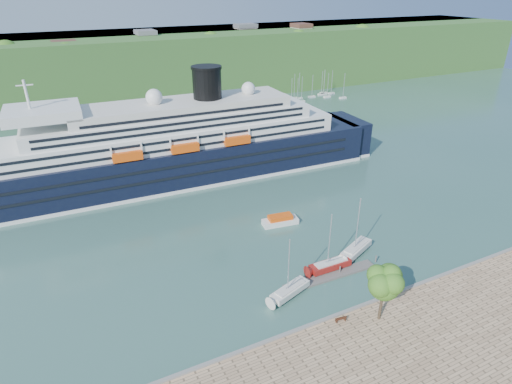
{
  "coord_description": "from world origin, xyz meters",
  "views": [
    {
      "loc": [
        -29.27,
        -35.78,
        42.16
      ],
      "look_at": [
        3.25,
        30.0,
        6.12
      ],
      "focal_mm": 30.0,
      "sensor_mm": 36.0,
      "label": 1
    }
  ],
  "objects": [
    {
      "name": "sailboat_white_near",
      "position": [
        -2.31,
        7.33,
        4.88
      ],
      "size": [
        7.83,
        4.34,
        9.75
      ],
      "primitive_type": null,
      "rotation": [
        0.0,
        0.0,
        0.32
      ],
      "color": "silver",
      "rests_on": "ground"
    },
    {
      "name": "floating_pontoon",
      "position": [
        5.77,
        8.41,
        0.18
      ],
      "size": [
        16.27,
        2.38,
        0.36
      ],
      "primitive_type": null,
      "rotation": [
        0.0,
        0.0,
        -0.02
      ],
      "color": "slate",
      "rests_on": "ground"
    },
    {
      "name": "sailboat_white_far",
      "position": [
        13.41,
        11.72,
        5.27
      ],
      "size": [
        8.4,
        5.32,
        10.55
      ],
      "primitive_type": null,
      "rotation": [
        0.0,
        0.0,
        0.41
      ],
      "color": "silver",
      "rests_on": "ground"
    },
    {
      "name": "tender_launch",
      "position": [
        6.7,
        26.43,
        0.97
      ],
      "size": [
        7.29,
        3.32,
        1.94
      ],
      "primitive_type": null,
      "rotation": [
        0.0,
        0.0,
        -0.13
      ],
      "color": "#E34D0D",
      "rests_on": "ground"
    },
    {
      "name": "cruise_ship",
      "position": [
        -8.37,
        56.09,
        12.88
      ],
      "size": [
        115.24,
        20.85,
        25.76
      ],
      "primitive_type": null,
      "rotation": [
        0.0,
        0.0,
        -0.04
      ],
      "color": "black",
      "rests_on": "ground"
    },
    {
      "name": "sailboat_red",
      "position": [
        6.7,
        9.87,
        5.06
      ],
      "size": [
        7.84,
        2.22,
        10.12
      ],
      "primitive_type": null,
      "rotation": [
        0.0,
        0.0,
        -0.01
      ],
      "color": "maroon",
      "rests_on": "ground"
    },
    {
      "name": "far_hillside",
      "position": [
        0.0,
        145.0,
        12.0
      ],
      "size": [
        400.0,
        50.0,
        24.0
      ],
      "primitive_type": "cube",
      "color": "#336126",
      "rests_on": "ground"
    },
    {
      "name": "promenade_tree",
      "position": [
        5.56,
        -3.14,
        5.65
      ],
      "size": [
        5.61,
        5.61,
        9.29
      ],
      "primitive_type": null,
      "color": "#2A6219",
      "rests_on": "promenade"
    },
    {
      "name": "ground",
      "position": [
        0.0,
        0.0,
        0.0
      ],
      "size": [
        400.0,
        400.0,
        0.0
      ],
      "primitive_type": "plane",
      "color": "#31584E",
      "rests_on": "ground"
    },
    {
      "name": "quay_coping",
      "position": [
        0.0,
        -0.2,
        1.15
      ],
      "size": [
        220.0,
        0.5,
        0.3
      ],
      "primitive_type": "cube",
      "color": "slate",
      "rests_on": "promenade"
    },
    {
      "name": "park_bench",
      "position": [
        0.53,
        -1.27,
        1.49
      ],
      "size": [
        1.6,
        0.83,
        0.98
      ],
      "primitive_type": null,
      "rotation": [
        0.0,
        0.0,
        -0.13
      ],
      "color": "#452313",
      "rests_on": "promenade"
    }
  ]
}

